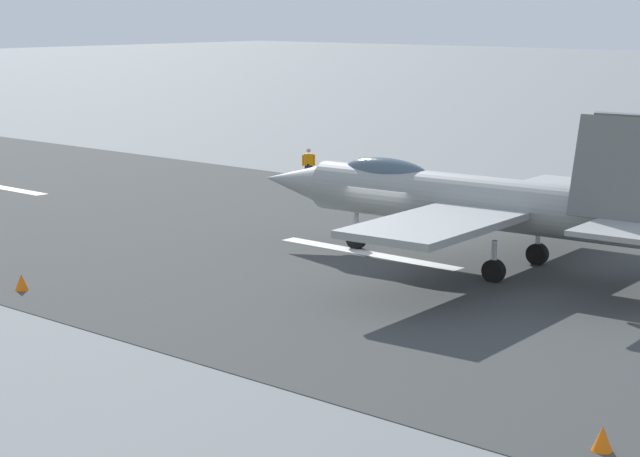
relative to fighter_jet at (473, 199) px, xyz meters
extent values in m
plane|color=slate|center=(3.32, 0.76, -2.37)|extent=(400.00, 400.00, 0.00)
cube|color=#393C3B|center=(3.32, 0.76, -2.36)|extent=(240.00, 26.00, 0.02)
cube|color=white|center=(3.98, 0.76, -2.35)|extent=(8.00, 0.70, 0.00)
cylinder|color=gray|center=(0.07, 0.01, -0.07)|extent=(12.60, 2.74, 1.80)
cone|color=gray|center=(7.74, 0.59, -0.07)|extent=(2.99, 1.74, 1.53)
ellipsoid|color=#3F5160|center=(3.59, 0.27, 0.60)|extent=(3.67, 1.37, 1.10)
cube|color=gray|center=(-1.23, 3.97, -0.17)|extent=(3.87, 6.55, 0.24)
cube|color=gray|center=(-0.61, -4.11, -0.17)|extent=(3.87, 6.55, 0.24)
cube|color=gray|center=(-6.50, 1.91, 0.03)|extent=(2.61, 2.97, 0.16)
cube|color=#5D605F|center=(-5.43, 0.49, 1.63)|extent=(2.66, 1.14, 3.14)
cube|color=#5D605F|center=(-5.29, -1.31, 1.63)|extent=(2.66, 1.14, 3.14)
cylinder|color=silver|center=(4.87, 0.37, -1.67)|extent=(0.18, 0.18, 1.40)
cylinder|color=black|center=(4.87, 0.37, -1.99)|extent=(0.78, 0.36, 0.76)
cylinder|color=silver|center=(-1.84, 1.46, -1.67)|extent=(0.18, 0.18, 1.40)
cylinder|color=black|center=(-1.84, 1.46, -1.99)|extent=(0.78, 0.36, 0.76)
cylinder|color=silver|center=(-1.60, -1.73, -1.67)|extent=(0.18, 0.18, 1.40)
cylinder|color=black|center=(-1.60, -1.73, -1.99)|extent=(0.78, 0.36, 0.76)
cube|color=#1E2338|center=(17.48, -11.12, -1.92)|extent=(0.24, 0.36, 0.90)
cube|color=orange|center=(17.48, -11.12, -1.25)|extent=(0.48, 0.52, 0.61)
sphere|color=tan|center=(17.48, -11.12, -0.78)|extent=(0.22, 0.22, 0.22)
cylinder|color=orange|center=(17.66, -10.88, -1.29)|extent=(0.10, 0.10, 0.58)
cylinder|color=orange|center=(17.31, -11.37, -1.29)|extent=(0.10, 0.10, 0.58)
cone|color=orange|center=(-11.32, 12.28, -2.10)|extent=(0.44, 0.44, 0.55)
cone|color=orange|center=(8.85, 12.28, -2.10)|extent=(0.44, 0.44, 0.55)
camera|label=1|loc=(-21.16, 32.23, 6.42)|focal=63.29mm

